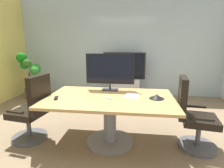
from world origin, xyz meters
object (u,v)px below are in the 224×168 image
(tv_monitor, at_px, (110,70))
(remote_control, at_px, (56,98))
(wall_display_unit, at_px, (124,82))
(office_chair_right, at_px, (193,119))
(office_chair_left, at_px, (32,114))
(conference_phone, at_px, (157,97))
(potted_plant, at_px, (30,73))
(conference_table, at_px, (110,109))

(tv_monitor, xyz_separation_m, remote_control, (-0.73, -0.61, -0.35))
(wall_display_unit, relative_size, remote_control, 7.71)
(office_chair_right, height_order, tv_monitor, tv_monitor)
(tv_monitor, bearing_deg, remote_control, -140.30)
(office_chair_left, height_order, tv_monitor, tv_monitor)
(remote_control, bearing_deg, tv_monitor, 21.81)
(wall_display_unit, height_order, conference_phone, wall_display_unit)
(office_chair_left, distance_m, potted_plant, 2.59)
(office_chair_left, relative_size, tv_monitor, 1.30)
(conference_table, bearing_deg, potted_plant, 141.25)
(tv_monitor, bearing_deg, office_chair_right, -18.03)
(office_chair_right, xyz_separation_m, wall_display_unit, (-1.19, 2.55, -0.01))
(office_chair_right, distance_m, conference_phone, 0.64)
(office_chair_right, distance_m, remote_control, 2.07)
(office_chair_left, height_order, conference_phone, office_chair_left)
(office_chair_right, relative_size, tv_monitor, 1.30)
(conference_table, height_order, tv_monitor, tv_monitor)
(office_chair_right, bearing_deg, conference_phone, 98.13)
(wall_display_unit, xyz_separation_m, potted_plant, (-2.66, -0.46, 0.28))
(office_chair_left, relative_size, potted_plant, 0.83)
(tv_monitor, height_order, conference_phone, tv_monitor)
(office_chair_left, xyz_separation_m, potted_plant, (-1.36, 2.19, 0.27))
(office_chair_left, distance_m, tv_monitor, 1.46)
(conference_phone, bearing_deg, potted_plant, 147.82)
(conference_phone, relative_size, remote_control, 1.29)
(conference_table, bearing_deg, conference_phone, 0.71)
(office_chair_left, relative_size, office_chair_right, 1.00)
(conference_table, height_order, remote_control, remote_control)
(conference_table, distance_m, wall_display_unit, 2.55)
(potted_plant, height_order, remote_control, potted_plant)
(office_chair_left, distance_m, wall_display_unit, 2.95)
(conference_table, xyz_separation_m, potted_plant, (-2.61, 2.09, 0.16))
(tv_monitor, bearing_deg, wall_display_unit, 86.88)
(potted_plant, xyz_separation_m, remote_control, (1.82, -2.27, 0.04))
(office_chair_left, distance_m, conference_phone, 1.98)
(tv_monitor, distance_m, remote_control, 1.01)
(office_chair_left, bearing_deg, potted_plant, -139.57)
(conference_phone, bearing_deg, tv_monitor, 151.12)
(conference_table, height_order, potted_plant, potted_plant)
(office_chair_right, distance_m, tv_monitor, 1.52)
(conference_phone, bearing_deg, wall_display_unit, 104.26)
(tv_monitor, relative_size, conference_phone, 3.82)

